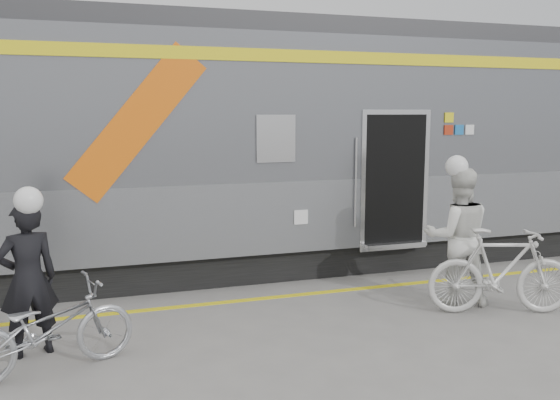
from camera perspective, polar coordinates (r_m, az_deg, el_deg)
name	(u,v)px	position (r m, az deg, el deg)	size (l,w,h in m)	color
ground	(324,357)	(6.69, 4.25, -14.81)	(90.00, 90.00, 0.00)	slate
train	(239,146)	(10.19, -4.01, 5.16)	(24.00, 3.17, 4.10)	black
safety_strip	(267,298)	(8.58, -1.26, -9.41)	(24.00, 0.12, 0.01)	yellow
man	(28,279)	(7.00, -23.09, -7.03)	(0.62, 0.41, 1.70)	black
bicycle_left	(47,329)	(6.57, -21.54, -11.44)	(0.62, 1.78, 0.94)	#B1B4B9
woman	(458,236)	(8.50, 16.72, -3.38)	(0.92, 0.72, 1.89)	silver
bicycle_right	(501,271)	(8.33, 20.48, -6.43)	(0.54, 1.91, 1.15)	beige
helmet_man	(22,188)	(6.81, -23.58, 1.11)	(0.30, 0.30, 0.30)	white
helmet_woman	(461,157)	(8.35, 17.04, 4.01)	(0.30, 0.30, 0.30)	white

